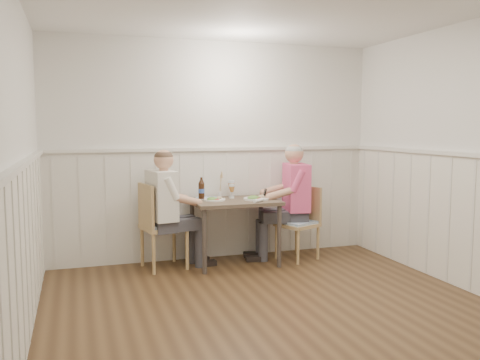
{
  "coord_description": "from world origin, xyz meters",
  "views": [
    {
      "loc": [
        -1.61,
        -3.67,
        1.59
      ],
      "look_at": [
        0.12,
        1.64,
        1.0
      ],
      "focal_mm": 38.0,
      "sensor_mm": 36.0,
      "label": 1
    }
  ],
  "objects_px": {
    "dining_table": "(235,208)",
    "chair_left": "(159,223)",
    "diner_cream": "(166,219)",
    "grass_vase": "(220,185)",
    "man_in_pink": "(293,210)",
    "beer_bottle": "(201,189)",
    "chair_right": "(300,220)"
  },
  "relations": [
    {
      "from": "chair_left",
      "to": "grass_vase",
      "type": "bearing_deg",
      "value": 13.66
    },
    {
      "from": "dining_table",
      "to": "beer_bottle",
      "type": "relative_size",
      "value": 3.79
    },
    {
      "from": "grass_vase",
      "to": "dining_table",
      "type": "bearing_deg",
      "value": -67.1
    },
    {
      "from": "dining_table",
      "to": "diner_cream",
      "type": "height_order",
      "value": "diner_cream"
    },
    {
      "from": "dining_table",
      "to": "grass_vase",
      "type": "xyz_separation_m",
      "value": [
        -0.11,
        0.25,
        0.25
      ]
    },
    {
      "from": "diner_cream",
      "to": "beer_bottle",
      "type": "relative_size",
      "value": 5.33
    },
    {
      "from": "diner_cream",
      "to": "grass_vase",
      "type": "height_order",
      "value": "diner_cream"
    },
    {
      "from": "man_in_pink",
      "to": "chair_right",
      "type": "bearing_deg",
      "value": -32.75
    },
    {
      "from": "diner_cream",
      "to": "man_in_pink",
      "type": "bearing_deg",
      "value": 1.04
    },
    {
      "from": "chair_left",
      "to": "grass_vase",
      "type": "distance_m",
      "value": 0.87
    },
    {
      "from": "diner_cream",
      "to": "beer_bottle",
      "type": "bearing_deg",
      "value": 19.7
    },
    {
      "from": "diner_cream",
      "to": "grass_vase",
      "type": "relative_size",
      "value": 4.13
    },
    {
      "from": "chair_left",
      "to": "grass_vase",
      "type": "height_order",
      "value": "grass_vase"
    },
    {
      "from": "chair_left",
      "to": "diner_cream",
      "type": "xyz_separation_m",
      "value": [
        0.07,
        -0.05,
        0.05
      ]
    },
    {
      "from": "dining_table",
      "to": "chair_left",
      "type": "relative_size",
      "value": 1.01
    },
    {
      "from": "diner_cream",
      "to": "grass_vase",
      "type": "distance_m",
      "value": 0.8
    },
    {
      "from": "chair_left",
      "to": "beer_bottle",
      "type": "distance_m",
      "value": 0.63
    },
    {
      "from": "chair_right",
      "to": "man_in_pink",
      "type": "height_order",
      "value": "man_in_pink"
    },
    {
      "from": "chair_right",
      "to": "chair_left",
      "type": "height_order",
      "value": "chair_left"
    },
    {
      "from": "dining_table",
      "to": "chair_right",
      "type": "relative_size",
      "value": 1.11
    },
    {
      "from": "man_in_pink",
      "to": "beer_bottle",
      "type": "distance_m",
      "value": 1.14
    },
    {
      "from": "diner_cream",
      "to": "grass_vase",
      "type": "bearing_deg",
      "value": 18.97
    },
    {
      "from": "chair_right",
      "to": "man_in_pink",
      "type": "xyz_separation_m",
      "value": [
        -0.08,
        0.05,
        0.12
      ]
    },
    {
      "from": "chair_left",
      "to": "man_in_pink",
      "type": "bearing_deg",
      "value": -0.91
    },
    {
      "from": "man_in_pink",
      "to": "beer_bottle",
      "type": "xyz_separation_m",
      "value": [
        -1.09,
        0.13,
        0.27
      ]
    },
    {
      "from": "chair_right",
      "to": "beer_bottle",
      "type": "bearing_deg",
      "value": 171.04
    },
    {
      "from": "dining_table",
      "to": "chair_left",
      "type": "height_order",
      "value": "chair_left"
    },
    {
      "from": "dining_table",
      "to": "grass_vase",
      "type": "relative_size",
      "value": 2.94
    },
    {
      "from": "chair_left",
      "to": "diner_cream",
      "type": "distance_m",
      "value": 0.1
    },
    {
      "from": "chair_left",
      "to": "grass_vase",
      "type": "xyz_separation_m",
      "value": [
        0.76,
        0.18,
        0.38
      ]
    },
    {
      "from": "diner_cream",
      "to": "chair_left",
      "type": "bearing_deg",
      "value": 141.03
    },
    {
      "from": "chair_right",
      "to": "beer_bottle",
      "type": "height_order",
      "value": "beer_bottle"
    }
  ]
}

